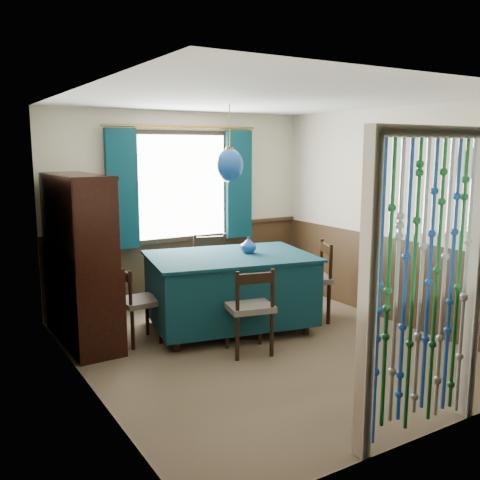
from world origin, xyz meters
TOP-DOWN VIEW (x-y plane):
  - floor at (0.00, 0.00)m, footprint 4.00×4.00m
  - ceiling at (0.00, 0.00)m, footprint 4.00×4.00m
  - wall_back at (0.00, 2.00)m, footprint 3.60×0.00m
  - wall_front at (0.00, -2.00)m, footprint 3.60×0.00m
  - wall_left at (-1.80, 0.00)m, footprint 0.00×4.00m
  - wall_right at (1.80, 0.00)m, footprint 0.00×4.00m
  - wainscot_back at (0.00, 1.99)m, footprint 3.60×0.00m
  - wainscot_front at (0.00, -1.99)m, footprint 3.60×0.00m
  - wainscot_left at (-1.79, 0.00)m, footprint 0.00×4.00m
  - wainscot_right at (1.79, 0.00)m, footprint 0.00×4.00m
  - window at (0.00, 1.95)m, footprint 1.32×0.12m
  - doorway at (0.00, -1.94)m, footprint 1.16×0.12m
  - dining_table at (-0.01, 0.71)m, footprint 1.99×1.56m
  - chair_near at (-0.21, -0.02)m, footprint 0.52×0.51m
  - chair_far at (0.18, 1.46)m, footprint 0.56×0.54m
  - chair_left at (-1.06, 0.85)m, footprint 0.41×0.43m
  - chair_right at (1.00, 0.51)m, footprint 0.60×0.61m
  - sideboard at (-1.55, 1.20)m, footprint 0.49×1.36m
  - pendant_lamp at (-0.01, 0.71)m, footprint 0.29×0.29m
  - vase_table at (0.22, 0.70)m, footprint 0.18×0.18m
  - bowl_shelf at (-1.49, 0.94)m, footprint 0.27×0.27m
  - vase_sideboard at (-1.49, 1.49)m, footprint 0.21×0.21m

SIDE VIEW (x-z plane):
  - floor at x=0.00m, z-range 0.00..0.00m
  - chair_left at x=-1.06m, z-range 0.03..0.85m
  - chair_near at x=-0.21m, z-range 0.03..0.92m
  - dining_table at x=-0.01m, z-range 0.06..0.92m
  - wainscot_back at x=0.00m, z-range -1.30..2.30m
  - wainscot_front at x=0.00m, z-range -1.30..2.30m
  - wainscot_left at x=-1.79m, z-range -1.50..2.50m
  - wainscot_right at x=1.79m, z-range -1.50..2.50m
  - chair_right at x=1.00m, z-range 0.03..0.98m
  - chair_far at x=0.18m, z-range 0.03..0.98m
  - sideboard at x=-1.55m, z-range -0.27..1.50m
  - vase_table at x=0.22m, z-range 0.86..1.03m
  - vase_sideboard at x=-1.49m, z-range 0.89..1.06m
  - doorway at x=0.00m, z-range -0.04..2.14m
  - bowl_shelf at x=-1.49m, z-range 1.21..1.26m
  - wall_back at x=0.00m, z-range -0.55..3.05m
  - wall_front at x=0.00m, z-range -0.55..3.05m
  - wall_left at x=-1.80m, z-range -0.75..3.25m
  - wall_right at x=1.80m, z-range -0.75..3.25m
  - window at x=0.00m, z-range 0.84..2.26m
  - pendant_lamp at x=-0.01m, z-range 1.44..2.27m
  - ceiling at x=0.00m, z-range 2.50..2.50m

